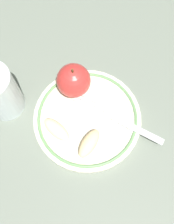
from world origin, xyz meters
TOP-DOWN VIEW (x-y plane):
  - ground_plane at (0.00, 0.00)m, footprint 2.00×2.00m
  - plate at (0.01, 0.00)m, footprint 0.21×0.21m
  - apple_red_whole at (-0.00, 0.07)m, footprint 0.06×0.06m
  - apple_slice_front at (0.00, -0.05)m, footprint 0.06×0.06m
  - apple_slice_back at (-0.05, -0.01)m, footprint 0.05×0.06m
  - fork at (0.07, -0.02)m, footprint 0.15×0.14m

SIDE VIEW (x-z plane):
  - ground_plane at x=0.00m, z-range 0.00..0.00m
  - plate at x=0.01m, z-range 0.00..0.02m
  - fork at x=0.07m, z-range 0.02..0.02m
  - apple_slice_front at x=0.00m, z-range 0.02..0.04m
  - apple_slice_back at x=-0.05m, z-range 0.02..0.04m
  - apple_red_whole at x=0.00m, z-range 0.01..0.09m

